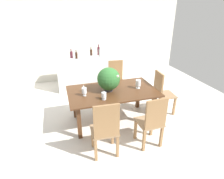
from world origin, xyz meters
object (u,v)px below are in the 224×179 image
wine_bottle_amber (91,52)px  chair_near_left (106,128)px  chair_near_right (152,121)px  wine_bottle_clear (100,53)px  kitchen_counter (89,72)px  wine_bottle_green (99,51)px  crystal_vase_left (138,83)px  crystal_vase_center_near (84,91)px  wine_bottle_tall (76,55)px  flower_centerpiece (109,79)px  dining_table (113,95)px  wine_bottle_dark (71,55)px  chair_foot_end (161,91)px  chair_far_right (117,79)px  wine_glass (84,87)px  crystal_vase_right (104,95)px

wine_bottle_amber → chair_near_left: bearing=-97.2°
chair_near_right → wine_bottle_clear: size_ratio=3.77×
kitchen_counter → wine_bottle_green: bearing=12.1°
crystal_vase_left → wine_bottle_amber: bearing=105.0°
crystal_vase_center_near → wine_bottle_clear: 2.11m
crystal_vase_center_near → wine_bottle_amber: bearing=75.3°
wine_bottle_tall → crystal_vase_left: bearing=-61.5°
chair_near_left → wine_bottle_green: (0.62, 3.10, 0.52)m
kitchen_counter → wine_bottle_clear: (0.34, -0.15, 0.60)m
chair_near_left → flower_centerpiece: (0.34, 1.01, 0.43)m
flower_centerpiece → wine_bottle_green: bearing=82.4°
dining_table → chair_near_right: (0.42, -0.99, -0.09)m
chair_near_left → wine_bottle_clear: size_ratio=3.91×
chair_near_right → wine_bottle_dark: 3.21m
chair_near_left → kitchen_counter: (0.27, 3.02, -0.09)m
wine_bottle_dark → wine_bottle_green: size_ratio=0.81×
chair_foot_end → crystal_vase_center_near: chair_foot_end is taller
wine_bottle_dark → dining_table: bearing=-72.6°
chair_far_right → wine_bottle_tall: wine_bottle_tall is taller
crystal_vase_left → wine_bottle_clear: size_ratio=0.71×
chair_near_left → kitchen_counter: 3.04m
chair_near_left → kitchen_counter: chair_near_left is taller
wine_bottle_clear → crystal_vase_left: bearing=-79.2°
wine_bottle_green → flower_centerpiece: bearing=-97.6°
chair_near_right → wine_bottle_amber: size_ratio=4.04×
wine_glass → wine_bottle_dark: size_ratio=0.57×
wine_glass → kitchen_counter: (0.43, 1.91, -0.36)m
crystal_vase_right → wine_bottle_clear: size_ratio=0.54×
chair_near_left → wine_bottle_amber: 3.18m
chair_near_left → wine_bottle_dark: 3.04m
flower_centerpiece → wine_bottle_amber: size_ratio=1.99×
dining_table → wine_bottle_tall: bearing=104.7°
wine_glass → wine_bottle_tall: size_ratio=0.59×
crystal_vase_left → wine_glass: bearing=171.5°
crystal_vase_right → wine_glass: 0.55m
dining_table → flower_centerpiece: (-0.08, 0.02, 0.36)m
chair_near_right → wine_bottle_dark: size_ratio=3.99×
chair_foot_end → crystal_vase_right: (-1.45, -0.34, 0.27)m
dining_table → chair_foot_end: chair_foot_end is taller
dining_table → flower_centerpiece: 0.37m
wine_glass → wine_bottle_clear: (0.77, 1.76, 0.24)m
wine_glass → kitchen_counter: bearing=77.3°
chair_near_right → wine_bottle_amber: bearing=-83.5°
wine_glass → crystal_vase_center_near: bearing=-94.8°
dining_table → wine_bottle_dark: size_ratio=7.29×
flower_centerpiece → wine_glass: flower_centerpiece is taller
crystal_vase_center_near → kitchen_counter: size_ratio=0.09×
chair_near_left → chair_far_right: bearing=-110.2°
chair_foot_end → wine_bottle_tall: wine_bottle_tall is taller
kitchen_counter → wine_bottle_tall: 0.69m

